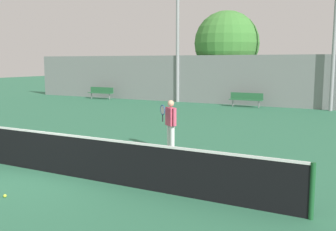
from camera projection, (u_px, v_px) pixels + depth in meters
ground_plane at (53, 173)px, 9.88m from camera, size 100.00×100.00×0.00m
tennis_net at (52, 152)px, 9.80m from camera, size 12.45×0.09×1.04m
tennis_player at (171, 123)px, 12.15m from camera, size 0.54×0.52×1.60m
bench_courtside_far at (246, 98)px, 24.03m from camera, size 2.04×0.40×0.87m
bench_by_gate at (101, 92)px, 29.24m from camera, size 2.09×0.40×0.87m
light_pole_near_left at (178, 9)px, 26.37m from camera, size 0.90×0.60×10.43m
tennis_ball at (5, 196)px, 8.10m from camera, size 0.07×0.07×0.07m
back_fence at (251, 80)px, 24.64m from camera, size 35.37×0.06×3.19m
tree_green_tall at (227, 44)px, 27.30m from camera, size 4.49×4.49×6.27m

